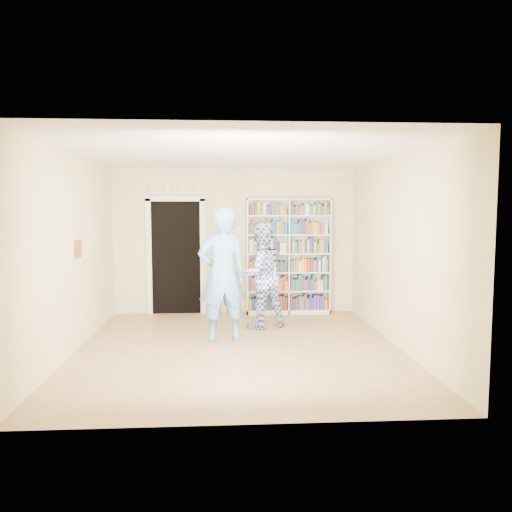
{
  "coord_description": "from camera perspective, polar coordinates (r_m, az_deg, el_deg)",
  "views": [
    {
      "loc": [
        -0.2,
        -6.85,
        1.94
      ],
      "look_at": [
        0.29,
        0.9,
        1.22
      ],
      "focal_mm": 35.0,
      "sensor_mm": 36.0,
      "label": 1
    }
  ],
  "objects": [
    {
      "name": "floor",
      "position": [
        7.13,
        -1.94,
        -10.51
      ],
      "size": [
        5.0,
        5.0,
        0.0
      ],
      "primitive_type": "plane",
      "color": "olive",
      "rests_on": "ground"
    },
    {
      "name": "ceiling",
      "position": [
        6.9,
        -2.01,
        11.61
      ],
      "size": [
        5.0,
        5.0,
        0.0
      ],
      "primitive_type": "plane",
      "rotation": [
        3.14,
        0.0,
        0.0
      ],
      "color": "white",
      "rests_on": "wall_back"
    },
    {
      "name": "wall_back",
      "position": [
        9.37,
        -2.42,
        1.67
      ],
      "size": [
        4.5,
        0.0,
        4.5
      ],
      "primitive_type": "plane",
      "rotation": [
        1.57,
        0.0,
        0.0
      ],
      "color": "#F6E4AA",
      "rests_on": "floor"
    },
    {
      "name": "wall_left",
      "position": [
        7.18,
        -20.23,
        0.25
      ],
      "size": [
        0.0,
        5.0,
        5.0
      ],
      "primitive_type": "plane",
      "rotation": [
        1.57,
        0.0,
        1.57
      ],
      "color": "#F6E4AA",
      "rests_on": "floor"
    },
    {
      "name": "wall_right",
      "position": [
        7.3,
        15.97,
        0.45
      ],
      "size": [
        0.0,
        5.0,
        5.0
      ],
      "primitive_type": "plane",
      "rotation": [
        1.57,
        0.0,
        -1.57
      ],
      "color": "#F6E4AA",
      "rests_on": "floor"
    },
    {
      "name": "bookshelf",
      "position": [
        9.31,
        3.72,
        0.0
      ],
      "size": [
        1.56,
        0.29,
        2.15
      ],
      "rotation": [
        0.0,
        0.0,
        -0.44
      ],
      "color": "white",
      "rests_on": "floor"
    },
    {
      "name": "doorway",
      "position": [
        9.41,
        -9.12,
        0.58
      ],
      "size": [
        1.1,
        0.08,
        2.43
      ],
      "color": "black",
      "rests_on": "floor"
    },
    {
      "name": "wall_art",
      "position": [
        7.36,
        -19.65,
        0.77
      ],
      "size": [
        0.03,
        0.25,
        0.25
      ],
      "primitive_type": "cube",
      "color": "brown",
      "rests_on": "wall_left"
    },
    {
      "name": "man_blue",
      "position": [
        7.35,
        -3.85,
        -2.16
      ],
      "size": [
        0.81,
        0.62,
        1.98
      ],
      "primitive_type": "imported",
      "rotation": [
        0.0,
        0.0,
        3.36
      ],
      "color": "#64A5DF",
      "rests_on": "floor"
    },
    {
      "name": "man_plaid",
      "position": [
        8.2,
        0.53,
        -2.21
      ],
      "size": [
        1.03,
        0.93,
        1.74
      ],
      "primitive_type": "imported",
      "rotation": [
        0.0,
        0.0,
        3.53
      ],
      "color": "#2E3A8E",
      "rests_on": "floor"
    },
    {
      "name": "paper_sheet",
      "position": [
        8.04,
        1.64,
        -1.93
      ],
      "size": [
        0.18,
        0.08,
        0.28
      ],
      "primitive_type": "cube",
      "rotation": [
        0.0,
        0.0,
        0.4
      ],
      "color": "white",
      "rests_on": "man_plaid"
    }
  ]
}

